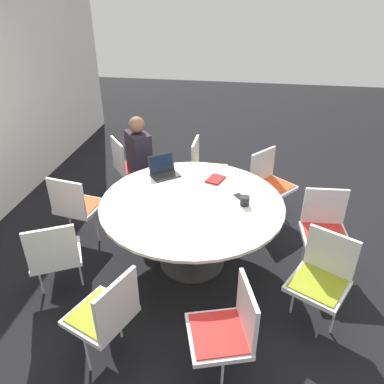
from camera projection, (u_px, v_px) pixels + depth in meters
The scene contains 16 objects.
ground_plane at pixel (192, 261), 3.97m from camera, with size 16.00×16.00×0.00m, color black.
conference_table at pixel (192, 212), 3.66m from camera, with size 1.77×1.77×0.75m.
chair_0 at pixel (128, 164), 4.91m from camera, with size 0.61×0.60×0.84m.
chair_1 at pixel (76, 204), 4.04m from camera, with size 0.49×0.51×0.84m.
chair_2 at pixel (55, 253), 3.31m from camera, with size 0.57×0.58×0.84m.
chair_3 at pixel (106, 312), 2.73m from camera, with size 0.57×0.56×0.84m.
chair_4 at pixel (228, 327), 2.61m from camera, with size 0.54×0.53×0.84m.
chair_5 at pixel (322, 275), 3.07m from camera, with size 0.58×0.59×0.84m.
chair_6 at pixel (325, 226), 3.68m from camera, with size 0.45×0.47×0.84m.
chair_7 at pixel (270, 180), 4.51m from camera, with size 0.61×0.60×0.84m.
chair_8 at pixel (205, 166), 4.85m from camera, with size 0.45×0.43×0.84m.
person_0 at pixel (140, 155), 4.67m from camera, with size 0.42×0.40×1.19m.
laptop at pixel (164, 170), 4.05m from camera, with size 0.35×0.37×0.21m.
spiral_notebook at pixel (215, 179), 3.96m from camera, with size 0.25×0.21×0.02m.
coffee_cup at pixel (245, 201), 3.51m from camera, with size 0.09×0.09×0.09m.
cell_phone at pixel (240, 197), 3.66m from camera, with size 0.15×0.14×0.01m.
Camera 1 is at (-3.04, -0.48, 2.61)m, focal length 35.00 mm.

